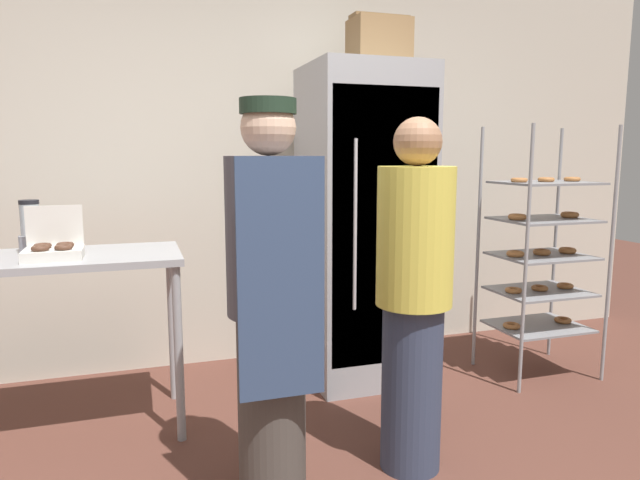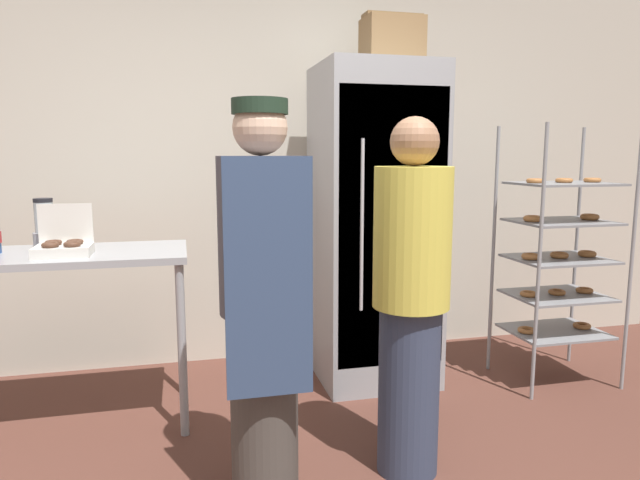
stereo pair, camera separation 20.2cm
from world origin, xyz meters
The scene contains 9 objects.
back_wall centered at (0.00, 2.18, 1.49)m, with size 6.40×0.12×2.99m, color beige.
refrigerator centered at (0.61, 1.57, 0.98)m, with size 0.71×0.72×1.97m.
baking_rack centered at (1.72, 1.25, 0.79)m, with size 0.65×0.52×1.60m.
prep_counter centered at (-1.16, 1.31, 0.82)m, with size 1.24×0.60×0.93m.
donut_box centered at (-1.13, 1.21, 0.98)m, with size 0.27×0.21×0.25m.
blender_pitcher centered at (-1.26, 1.42, 1.05)m, with size 0.12×0.12×0.27m.
cardboard_storage_box centered at (0.75, 1.68, 2.12)m, with size 0.36×0.26×0.32m.
person_baker centered at (-0.25, 0.44, 0.85)m, with size 0.35×0.37×1.64m.
person_customer centered at (0.40, 0.47, 0.81)m, with size 0.34×0.34×1.59m.
Camera 1 is at (-0.75, -1.74, 1.43)m, focal length 32.00 mm.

